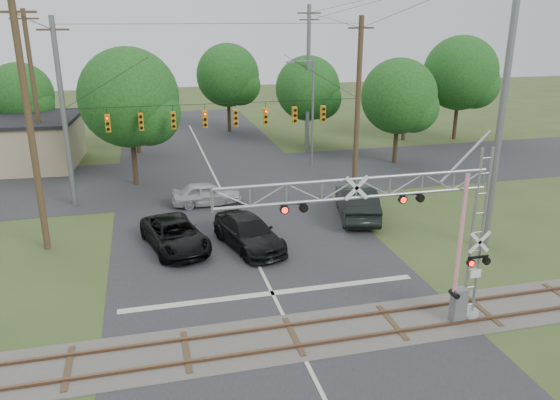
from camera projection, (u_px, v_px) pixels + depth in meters
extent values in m
plane|color=#364922|center=(310.00, 369.00, 18.62)|extent=(160.00, 160.00, 0.00)
cube|color=#272629|center=(252.00, 252.00, 27.81)|extent=(14.00, 90.00, 0.02)
cube|color=#272629|center=(215.00, 178.00, 40.67)|extent=(90.00, 12.00, 0.02)
cube|color=#49443F|center=(294.00, 337.00, 20.45)|extent=(90.00, 3.20, 0.05)
cube|color=brown|center=(299.00, 346.00, 19.77)|extent=(90.00, 0.12, 0.14)
cube|color=brown|center=(289.00, 325.00, 21.09)|extent=(90.00, 0.12, 0.14)
cylinder|color=gray|center=(467.00, 314.00, 21.78)|extent=(0.87, 0.87, 0.29)
cube|color=silver|center=(476.00, 274.00, 20.89)|extent=(0.43, 0.03, 0.34)
cube|color=slate|center=(458.00, 305.00, 21.29)|extent=(0.53, 0.43, 1.45)
cube|color=red|center=(461.00, 236.00, 20.29)|extent=(0.14, 0.09, 4.83)
cylinder|color=slate|center=(64.00, 115.00, 32.96)|extent=(0.32, 0.32, 11.50)
cylinder|color=#402A1D|center=(358.00, 104.00, 37.35)|extent=(0.36, 0.36, 11.50)
cylinder|color=black|center=(220.00, 104.00, 35.04)|extent=(19.00, 0.03, 0.03)
cube|color=orange|center=(108.00, 123.00, 33.72)|extent=(0.30, 0.30, 1.10)
cube|color=orange|center=(141.00, 122.00, 34.19)|extent=(0.30, 0.30, 1.10)
cube|color=orange|center=(173.00, 120.00, 34.65)|extent=(0.30, 0.30, 1.10)
cube|color=orange|center=(205.00, 119.00, 35.11)|extent=(0.30, 0.30, 1.10)
cube|color=orange|center=(236.00, 118.00, 35.58)|extent=(0.30, 0.30, 1.10)
cube|color=orange|center=(265.00, 116.00, 36.04)|extent=(0.30, 0.30, 1.10)
cube|color=orange|center=(295.00, 115.00, 36.50)|extent=(0.30, 0.30, 1.10)
cube|color=orange|center=(323.00, 114.00, 36.97)|extent=(0.30, 0.30, 1.10)
imported|color=black|center=(175.00, 235.00, 28.08)|extent=(3.73, 5.92, 1.52)
imported|color=black|center=(248.00, 233.00, 28.26)|extent=(3.58, 5.86, 1.59)
imported|color=#B0B3B8|center=(207.00, 194.00, 34.57)|extent=(4.42, 1.89, 1.49)
imported|color=black|center=(357.00, 202.00, 32.39)|extent=(3.40, 6.18, 1.93)
cylinder|color=slate|center=(313.00, 113.00, 42.79)|extent=(0.19, 0.19, 8.37)
cylinder|color=slate|center=(302.00, 61.00, 41.30)|extent=(1.86, 0.11, 0.11)
cube|color=slate|center=(290.00, 62.00, 41.10)|extent=(0.56, 0.23, 0.14)
cylinder|color=#402A1D|center=(35.00, 94.00, 40.28)|extent=(0.34, 0.34, 11.97)
cube|color=#402A1D|center=(24.00, 19.00, 38.59)|extent=(2.00, 0.12, 0.12)
cylinder|color=slate|center=(308.00, 81.00, 46.64)|extent=(0.34, 0.34, 12.37)
cube|color=#402A1D|center=(309.00, 13.00, 44.88)|extent=(2.00, 0.12, 0.12)
cylinder|color=#402A1D|center=(31.00, 131.00, 26.32)|extent=(0.34, 0.34, 12.32)
cube|color=#402A1D|center=(13.00, 12.00, 24.57)|extent=(2.00, 0.12, 0.12)
cylinder|color=slate|center=(502.00, 108.00, 26.29)|extent=(0.34, 0.34, 14.43)
cylinder|color=#402A1D|center=(308.00, 76.00, 53.16)|extent=(0.34, 0.34, 11.81)
cube|color=#402A1D|center=(309.00, 20.00, 51.49)|extent=(2.00, 0.12, 0.12)
cylinder|color=#372719|center=(26.00, 132.00, 47.66)|extent=(0.36, 0.36, 3.57)
sphere|color=#164213|center=(21.00, 95.00, 46.62)|extent=(5.52, 5.52, 5.52)
cylinder|color=#372719|center=(134.00, 155.00, 38.31)|extent=(0.36, 0.36, 4.39)
sphere|color=#164213|center=(129.00, 98.00, 37.04)|extent=(6.78, 6.78, 6.78)
cylinder|color=#372719|center=(138.00, 133.00, 47.51)|extent=(0.36, 0.36, 3.49)
sphere|color=#164213|center=(135.00, 97.00, 46.50)|extent=(5.40, 5.40, 5.40)
cylinder|color=#372719|center=(229.00, 112.00, 56.23)|extent=(0.36, 0.36, 4.10)
sphere|color=#164213|center=(228.00, 75.00, 55.04)|extent=(6.34, 6.34, 6.34)
cylinder|color=#372719|center=(307.00, 126.00, 50.06)|extent=(0.36, 0.36, 3.75)
sphere|color=#164213|center=(308.00, 88.00, 48.96)|extent=(5.80, 5.80, 5.80)
cylinder|color=#372719|center=(396.00, 140.00, 44.17)|extent=(0.36, 0.36, 3.86)
sphere|color=#164213|center=(399.00, 96.00, 43.05)|extent=(5.96, 5.96, 5.96)
cylinder|color=#372719|center=(404.00, 123.00, 52.54)|extent=(0.36, 0.36, 3.34)
sphere|color=#164213|center=(407.00, 91.00, 51.57)|extent=(5.16, 5.16, 5.16)
cylinder|color=#372719|center=(456.00, 116.00, 52.73)|extent=(0.36, 0.36, 4.50)
sphere|color=#164213|center=(460.00, 73.00, 51.42)|extent=(6.95, 6.95, 6.95)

